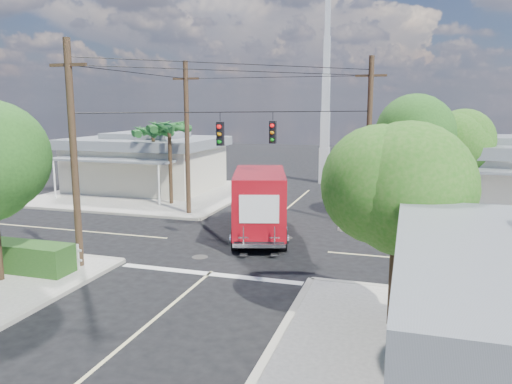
% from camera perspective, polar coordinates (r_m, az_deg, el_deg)
% --- Properties ---
extents(ground, '(120.00, 120.00, 0.00)m').
position_cam_1_polar(ground, '(23.67, -1.43, -6.05)').
color(ground, black).
rests_on(ground, ground).
extents(sidewalk_ne, '(14.12, 14.12, 0.14)m').
position_cam_1_polar(sidewalk_ne, '(33.29, 23.01, -2.04)').
color(sidewalk_ne, gray).
rests_on(sidewalk_ne, ground).
extents(sidewalk_nw, '(14.12, 14.12, 0.14)m').
position_cam_1_polar(sidewalk_nw, '(37.72, -11.93, -0.14)').
color(sidewalk_nw, gray).
rests_on(sidewalk_nw, ground).
extents(road_markings, '(32.00, 32.00, 0.01)m').
position_cam_1_polar(road_markings, '(22.33, -2.63, -7.03)').
color(road_markings, beige).
rests_on(road_markings, ground).
extents(building_ne, '(11.80, 10.20, 4.50)m').
position_cam_1_polar(building_ne, '(34.21, 25.78, 1.89)').
color(building_ne, silver).
rests_on(building_ne, sidewalk_ne).
extents(building_nw, '(10.80, 10.20, 4.30)m').
position_cam_1_polar(building_nw, '(39.33, -12.36, 3.42)').
color(building_nw, beige).
rests_on(building_nw, sidewalk_nw).
extents(radio_tower, '(0.80, 0.80, 17.00)m').
position_cam_1_polar(radio_tower, '(42.13, 7.94, 8.63)').
color(radio_tower, silver).
rests_on(radio_tower, ground).
extents(tree_ne_front, '(4.21, 4.14, 6.66)m').
position_cam_1_polar(tree_ne_front, '(28.39, 17.07, 5.96)').
color(tree_ne_front, '#422D1C').
rests_on(tree_ne_front, sidewalk_ne).
extents(tree_ne_back, '(3.77, 3.66, 5.82)m').
position_cam_1_polar(tree_ne_back, '(30.73, 21.89, 4.86)').
color(tree_ne_back, '#422D1C').
rests_on(tree_ne_back, sidewalk_ne).
extents(tree_se, '(3.67, 3.54, 5.62)m').
position_cam_1_polar(tree_se, '(14.55, 15.93, -0.23)').
color(tree_se, '#422D1C').
rests_on(tree_se, sidewalk_se).
extents(palm_nw_front, '(3.01, 3.08, 5.59)m').
position_cam_1_polar(palm_nw_front, '(32.63, -9.89, 7.19)').
color(palm_nw_front, '#422D1C').
rests_on(palm_nw_front, sidewalk_nw).
extents(palm_nw_back, '(3.01, 3.08, 5.19)m').
position_cam_1_polar(palm_nw_back, '(34.90, -11.70, 6.69)').
color(palm_nw_back, '#422D1C').
rests_on(palm_nw_back, sidewalk_nw).
extents(utility_poles, '(12.00, 10.68, 9.00)m').
position_cam_1_polar(utility_poles, '(24.87, -3.78, 5.66)').
color(utility_poles, '#473321').
rests_on(utility_poles, ground).
extents(picket_fence, '(5.94, 0.06, 1.00)m').
position_cam_1_polar(picket_fence, '(22.70, -25.41, -5.95)').
color(picket_fence, silver).
rests_on(picket_fence, sidewalk_sw).
extents(hedge_sw, '(6.20, 1.20, 1.10)m').
position_cam_1_polar(hedge_sw, '(22.27, -27.18, -6.36)').
color(hedge_sw, '#1E4816').
rests_on(hedge_sw, sidewalk_sw).
extents(vending_boxes, '(1.90, 0.50, 1.10)m').
position_cam_1_polar(vending_boxes, '(28.39, 15.22, -2.27)').
color(vending_boxes, '#A20E18').
rests_on(vending_boxes, sidewalk_ne).
extents(delivery_truck, '(4.34, 8.04, 3.34)m').
position_cam_1_polar(delivery_truck, '(24.91, 0.41, -1.22)').
color(delivery_truck, black).
rests_on(delivery_truck, ground).
extents(parked_car, '(5.23, 2.46, 1.45)m').
position_cam_1_polar(parked_car, '(25.47, 26.65, -4.29)').
color(parked_car, silver).
rests_on(parked_car, ground).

